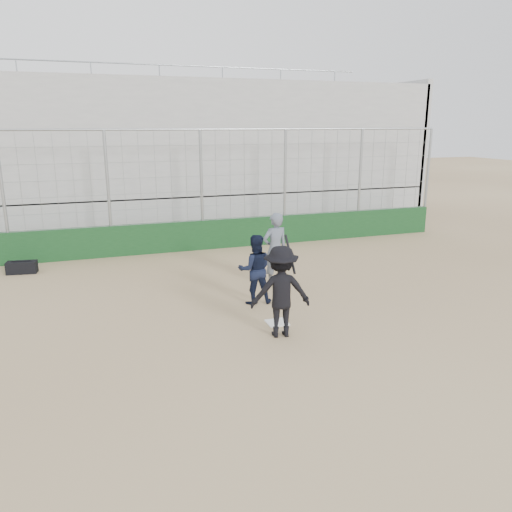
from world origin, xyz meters
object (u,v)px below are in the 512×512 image
object	(u,v)px
batter_at_plate	(281,291)
umpire	(275,253)
equipment_bag	(22,267)
catcher_crouched	(255,281)

from	to	relation	value
batter_at_plate	umpire	xyz separation A→B (m)	(1.05, 3.06, -0.05)
umpire	equipment_bag	distance (m)	7.36
equipment_bag	catcher_crouched	bearing A→B (deg)	-39.40
catcher_crouched	equipment_bag	bearing A→B (deg)	140.60
batter_at_plate	equipment_bag	bearing A→B (deg)	130.05
umpire	equipment_bag	world-z (taller)	umpire
catcher_crouched	umpire	size ratio (longest dim) A/B	0.65
catcher_crouched	umpire	bearing A→B (deg)	50.49
umpire	equipment_bag	size ratio (longest dim) A/B	2.06
catcher_crouched	batter_at_plate	bearing A→B (deg)	-93.24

